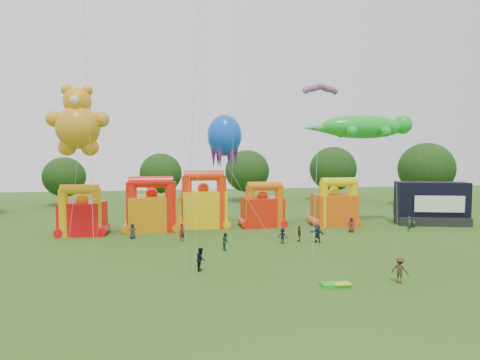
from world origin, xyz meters
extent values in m
plane|color=#2E4D15|center=(0.00, 0.00, 0.00)|extent=(160.00, 160.00, 0.00)
cylinder|color=#352314|center=(36.50, 42.13, 1.86)|extent=(0.44, 0.44, 3.72)
ellipsoid|color=#193710|center=(36.50, 42.13, 6.41)|extent=(9.30, 9.30, 8.89)
cylinder|color=#352314|center=(23.99, 52.52, 1.75)|extent=(0.44, 0.44, 3.51)
ellipsoid|color=#193710|center=(23.99, 52.52, 6.04)|extent=(8.77, 8.78, 8.39)
cylinder|color=#352314|center=(7.79, 54.18, 1.65)|extent=(0.44, 0.44, 3.30)
ellipsoid|color=#193710|center=(7.79, 54.18, 5.68)|extent=(8.25, 8.25, 7.88)
cylinder|color=#352314|center=(-8.08, 56.16, 1.55)|extent=(0.44, 0.44, 3.09)
ellipsoid|color=#193710|center=(-8.08, 56.16, 5.32)|extent=(7.73, 7.72, 7.38)
cylinder|color=#352314|center=(-24.40, 53.43, 1.44)|extent=(0.44, 0.44, 2.88)
ellipsoid|color=#193710|center=(-24.40, 53.43, 4.96)|extent=(7.20, 7.20, 6.88)
cube|color=red|center=(-16.33, 26.36, 1.85)|extent=(5.11, 4.37, 3.69)
cylinder|color=#E79F0C|center=(-18.10, 25.04, 2.64)|extent=(1.00, 1.00, 5.28)
cylinder|color=#E79F0C|center=(-14.56, 25.04, 2.64)|extent=(1.00, 1.00, 5.28)
cylinder|color=#E79F0C|center=(-16.33, 25.04, 5.28)|extent=(4.05, 1.05, 1.05)
sphere|color=#E79F0C|center=(-16.33, 26.36, 3.99)|extent=(1.40, 1.40, 1.40)
cube|color=orange|center=(-8.67, 27.73, 2.07)|extent=(6.20, 5.21, 4.14)
cylinder|color=red|center=(-10.89, 26.08, 2.96)|extent=(1.25, 1.25, 5.91)
cylinder|color=red|center=(-6.46, 26.08, 2.96)|extent=(1.25, 1.25, 5.91)
cylinder|color=red|center=(-8.67, 26.08, 5.91)|extent=(5.06, 1.31, 1.31)
sphere|color=red|center=(-8.67, 27.73, 4.44)|extent=(1.40, 1.40, 1.40)
cube|color=yellow|center=(-2.40, 29.21, 2.27)|extent=(5.60, 4.57, 4.54)
cylinder|color=red|center=(-4.51, 27.64, 3.24)|extent=(1.19, 1.19, 6.48)
cylinder|color=red|center=(-0.30, 27.64, 3.24)|extent=(1.19, 1.19, 6.48)
cylinder|color=red|center=(-2.40, 27.64, 6.48)|extent=(4.81, 1.25, 1.25)
sphere|color=red|center=(-2.40, 29.21, 4.84)|extent=(1.40, 1.40, 1.40)
cube|color=red|center=(4.97, 28.33, 1.81)|extent=(5.07, 4.19, 3.61)
cylinder|color=orange|center=(3.10, 26.94, 2.58)|extent=(1.05, 1.05, 5.16)
cylinder|color=orange|center=(6.83, 26.94, 2.58)|extent=(1.05, 1.05, 5.16)
cylinder|color=orange|center=(4.97, 26.94, 5.16)|extent=(4.25, 1.10, 1.10)
sphere|color=orange|center=(4.97, 28.33, 3.91)|extent=(1.40, 1.40, 1.40)
cube|color=#E9550C|center=(14.17, 27.56, 1.96)|extent=(5.05, 4.06, 3.92)
cylinder|color=yellow|center=(12.22, 26.11, 2.80)|extent=(1.10, 1.10, 5.60)
cylinder|color=yellow|center=(16.12, 26.11, 2.80)|extent=(1.10, 1.10, 5.60)
cylinder|color=yellow|center=(14.17, 26.11, 5.60)|extent=(4.45, 1.16, 1.16)
sphere|color=yellow|center=(14.17, 27.56, 4.22)|extent=(1.40, 1.40, 1.40)
cube|color=black|center=(26.73, 25.65, 0.55)|extent=(9.31, 5.45, 1.10)
cube|color=black|center=(26.73, 25.85, 3.29)|extent=(9.20, 5.04, 4.38)
cube|color=white|center=(26.73, 24.17, 2.85)|extent=(5.85, 1.65, 2.06)
cylinder|color=black|center=(23.23, 24.34, 0.40)|extent=(0.30, 0.90, 0.90)
cylinder|color=black|center=(30.24, 24.34, 0.40)|extent=(0.30, 0.90, 0.90)
sphere|color=orange|center=(-15.69, 21.86, 11.90)|extent=(4.42, 4.42, 4.42)
sphere|color=orange|center=(-15.69, 21.86, 14.51)|extent=(2.81, 2.81, 2.81)
sphere|color=orange|center=(-16.70, 21.86, 15.62)|extent=(1.11, 1.11, 1.11)
sphere|color=orange|center=(-14.69, 21.86, 15.62)|extent=(1.11, 1.11, 1.11)
sphere|color=orange|center=(-18.00, 21.86, 12.70)|extent=(1.61, 1.61, 1.61)
sphere|color=orange|center=(-13.38, 21.86, 12.70)|extent=(1.61, 1.61, 1.61)
sphere|color=orange|center=(-16.80, 21.86, 9.89)|extent=(1.81, 1.81, 1.81)
sphere|color=orange|center=(-14.59, 21.86, 9.89)|extent=(1.81, 1.81, 1.81)
sphere|color=white|center=(-15.69, 20.50, 14.51)|extent=(0.80, 0.80, 0.80)
ellipsoid|color=green|center=(17.61, 27.00, 12.52)|extent=(11.22, 3.51, 2.98)
sphere|color=green|center=(23.09, 27.00, 12.84)|extent=(2.41, 2.41, 2.41)
cone|color=green|center=(11.91, 27.00, 12.30)|extent=(4.38, 1.75, 1.75)
sphere|color=green|center=(19.80, 28.75, 11.86)|extent=(1.32, 1.32, 1.32)
sphere|color=green|center=(19.80, 25.25, 11.86)|extent=(1.32, 1.32, 1.32)
sphere|color=green|center=(15.42, 28.75, 11.86)|extent=(1.32, 1.32, 1.32)
sphere|color=green|center=(15.42, 25.25, 11.86)|extent=(1.32, 1.32, 1.32)
ellipsoid|color=blue|center=(0.25, 28.83, 11.39)|extent=(4.26, 4.26, 5.12)
cone|color=#591E8C|center=(1.64, 28.83, 9.04)|extent=(0.96, 0.96, 3.41)
cone|color=#591E8C|center=(0.94, 30.03, 9.04)|extent=(0.96, 0.96, 3.41)
cone|color=#591E8C|center=(-0.44, 30.03, 9.04)|extent=(0.96, 0.96, 3.41)
cone|color=#591E8C|center=(-1.14, 28.83, 9.04)|extent=(0.96, 0.96, 3.41)
cone|color=#591E8C|center=(-0.44, 27.63, 9.04)|extent=(0.96, 0.96, 3.41)
cone|color=#591E8C|center=(0.94, 27.63, 9.04)|extent=(0.96, 0.96, 3.41)
cube|color=green|center=(4.83, 3.91, 0.12)|extent=(2.04, 1.08, 0.24)
cube|color=yellow|center=(5.23, 3.61, 0.26)|extent=(1.22, 0.65, 0.10)
imported|color=#202336|center=(-10.58, 22.94, 0.83)|extent=(0.81, 0.53, 1.66)
imported|color=maroon|center=(-5.32, 20.80, 0.94)|extent=(0.82, 0.78, 1.89)
imported|color=#183D2D|center=(-1.34, 16.06, 0.85)|extent=(0.68, 0.86, 1.69)
imported|color=black|center=(4.78, 17.85, 0.80)|extent=(1.19, 0.99, 1.60)
imported|color=#382E16|center=(6.82, 18.70, 0.82)|extent=(0.70, 1.04, 1.64)
imported|color=#262840|center=(8.47, 17.71, 0.97)|extent=(1.55, 1.77, 1.94)
imported|color=maroon|center=(14.31, 22.42, 0.88)|extent=(1.00, 0.83, 1.76)
imported|color=#1B4420|center=(21.31, 21.86, 0.87)|extent=(0.74, 0.62, 1.74)
imported|color=black|center=(-4.19, 9.45, 0.92)|extent=(0.86, 1.01, 1.85)
imported|color=#432F1A|center=(9.73, 3.93, 0.95)|extent=(1.37, 1.37, 1.90)
camera|label=1|loc=(-6.65, -24.01, 9.57)|focal=32.00mm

